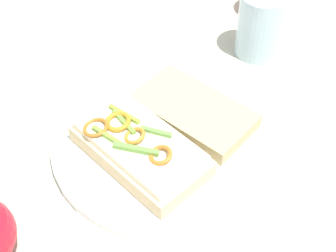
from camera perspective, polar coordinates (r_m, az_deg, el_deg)
The scene contains 5 objects.
ground_plane at distance 0.68m, azimuth 0.00°, elevation -1.88°, with size 2.00×2.00×0.00m, color #B6B79F.
plate at distance 0.68m, azimuth 0.00°, elevation -1.52°, with size 0.31×0.31×0.01m, color white.
sandwich at distance 0.64m, azimuth -3.32°, elevation -2.42°, with size 0.10×0.18×0.05m.
bread_slice_side at distance 0.69m, azimuth 2.99°, elevation 1.63°, with size 0.16×0.09×0.02m, color tan.
drinking_glass at distance 0.80m, azimuth 10.48°, elevation 11.30°, with size 0.07×0.07×0.11m, color silver.
Camera 1 is at (0.32, 0.31, 0.52)m, focal length 53.60 mm.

